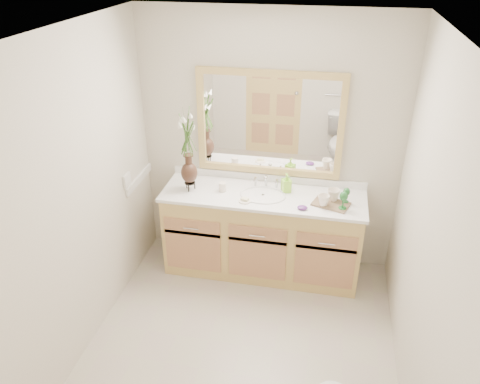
% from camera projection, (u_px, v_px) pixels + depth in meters
% --- Properties ---
extents(floor, '(2.60, 2.60, 0.00)m').
position_uv_depth(floor, '(241.00, 345.00, 3.74)').
color(floor, '#BBADA0').
rests_on(floor, ground).
extents(ceiling, '(2.40, 2.60, 0.02)m').
position_uv_depth(ceiling, '(241.00, 33.00, 2.59)').
color(ceiling, white).
rests_on(ceiling, wall_back).
extents(wall_back, '(2.40, 0.02, 2.40)m').
position_uv_depth(wall_back, '(269.00, 144.00, 4.29)').
color(wall_back, beige).
rests_on(wall_back, floor).
extents(wall_front, '(2.40, 0.02, 2.40)m').
position_uv_depth(wall_front, '(183.00, 370.00, 2.05)').
color(wall_front, beige).
rests_on(wall_front, floor).
extents(wall_left, '(0.02, 2.60, 2.40)m').
position_uv_depth(wall_left, '(79.00, 200.00, 3.38)').
color(wall_left, beige).
rests_on(wall_left, floor).
extents(wall_right, '(0.02, 2.60, 2.40)m').
position_uv_depth(wall_right, '(427.00, 237.00, 2.96)').
color(wall_right, beige).
rests_on(wall_right, floor).
extents(vanity, '(1.80, 0.55, 0.80)m').
position_uv_depth(vanity, '(262.00, 234.00, 4.42)').
color(vanity, tan).
rests_on(vanity, floor).
extents(counter, '(1.84, 0.57, 0.03)m').
position_uv_depth(counter, '(263.00, 196.00, 4.23)').
color(counter, white).
rests_on(counter, vanity).
extents(sink, '(0.38, 0.34, 0.23)m').
position_uv_depth(sink, '(263.00, 201.00, 4.23)').
color(sink, white).
rests_on(sink, counter).
extents(mirror, '(1.32, 0.04, 0.97)m').
position_uv_depth(mirror, '(269.00, 124.00, 4.17)').
color(mirror, white).
rests_on(mirror, wall_back).
extents(switch_plate, '(0.02, 0.12, 0.12)m').
position_uv_depth(switch_plate, '(127.00, 180.00, 4.14)').
color(switch_plate, white).
rests_on(switch_plate, wall_left).
extents(flower_vase, '(0.18, 0.18, 0.72)m').
position_uv_depth(flower_vase, '(187.00, 140.00, 4.07)').
color(flower_vase, black).
rests_on(flower_vase, counter).
extents(tumbler, '(0.07, 0.07, 0.09)m').
position_uv_depth(tumbler, '(222.00, 187.00, 4.25)').
color(tumbler, white).
rests_on(tumbler, counter).
extents(soap_dish, '(0.11, 0.11, 0.03)m').
position_uv_depth(soap_dish, '(245.00, 200.00, 4.10)').
color(soap_dish, white).
rests_on(soap_dish, counter).
extents(soap_bottle, '(0.10, 0.10, 0.16)m').
position_uv_depth(soap_bottle, '(286.00, 184.00, 4.23)').
color(soap_bottle, '#97EB37').
rests_on(soap_bottle, counter).
extents(purple_dish, '(0.11, 0.10, 0.03)m').
position_uv_depth(purple_dish, '(302.00, 208.00, 3.98)').
color(purple_dish, '#5B2879').
rests_on(purple_dish, counter).
extents(tray, '(0.35, 0.29, 0.02)m').
position_uv_depth(tray, '(331.00, 204.00, 4.05)').
color(tray, brown).
rests_on(tray, counter).
extents(mug_left, '(0.12, 0.11, 0.10)m').
position_uv_depth(mug_left, '(324.00, 200.00, 4.00)').
color(mug_left, white).
rests_on(mug_left, tray).
extents(mug_right, '(0.15, 0.15, 0.11)m').
position_uv_depth(mug_right, '(333.00, 194.00, 4.07)').
color(mug_right, white).
rests_on(mug_right, tray).
extents(goblet_front, '(0.07, 0.07, 0.16)m').
position_uv_depth(goblet_front, '(344.00, 197.00, 3.92)').
color(goblet_front, '#236A2D').
rests_on(goblet_front, tray).
extents(goblet_back, '(0.06, 0.06, 0.14)m').
position_uv_depth(goblet_back, '(346.00, 193.00, 4.03)').
color(goblet_back, '#236A2D').
rests_on(goblet_back, tray).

